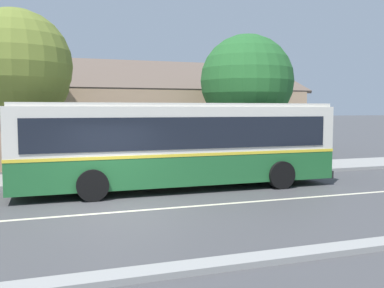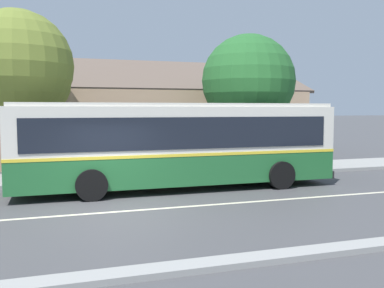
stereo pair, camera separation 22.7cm
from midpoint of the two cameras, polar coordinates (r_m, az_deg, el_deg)
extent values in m
plane|color=#424244|center=(12.20, -9.54, -8.92)|extent=(300.00, 300.00, 0.00)
cube|color=gray|center=(18.04, -12.37, -4.30)|extent=(60.00, 3.00, 0.15)
cube|color=gray|center=(7.72, -4.09, -16.56)|extent=(60.00, 0.50, 0.12)
cube|color=beige|center=(12.20, -9.54, -8.90)|extent=(60.00, 0.16, 0.01)
cube|color=tan|center=(26.47, -11.62, 2.54)|extent=(21.96, 10.62, 3.83)
cube|color=brown|center=(23.90, -11.01, 9.26)|extent=(22.56, 5.37, 2.10)
cube|color=brown|center=(29.16, -12.30, 8.39)|extent=(22.56, 5.37, 2.10)
cube|color=black|center=(23.51, 8.91, 2.79)|extent=(1.10, 0.06, 1.30)
cube|color=#4C3323|center=(21.93, -1.41, -0.05)|extent=(1.00, 0.06, 2.10)
cube|color=#236633|center=(15.40, -1.57, -3.07)|extent=(11.35, 2.56, 1.01)
cube|color=yellow|center=(15.34, -1.57, -1.01)|extent=(11.37, 2.58, 0.10)
cube|color=silver|center=(15.28, -1.58, 2.08)|extent=(11.35, 2.56, 1.56)
cube|color=silver|center=(15.26, -1.58, 5.22)|extent=(11.12, 2.43, 0.12)
cube|color=black|center=(16.50, -2.80, 1.92)|extent=(10.43, 0.09, 1.06)
cube|color=black|center=(14.07, -0.14, 1.45)|extent=(10.43, 0.09, 1.06)
cube|color=black|center=(17.72, 16.39, 1.92)|extent=(0.05, 2.20, 1.06)
cube|color=black|center=(17.71, 16.45, 4.31)|extent=(0.05, 1.75, 0.24)
cube|color=black|center=(17.89, 16.32, -3.40)|extent=(0.09, 2.50, 0.28)
cube|color=#192D99|center=(16.31, -7.61, -2.67)|extent=(3.17, 0.05, 0.71)
cube|color=black|center=(18.19, 10.79, 0.11)|extent=(0.90, 0.03, 2.32)
cylinder|color=black|center=(17.85, 8.21, -2.95)|extent=(1.00, 0.29, 1.00)
cylinder|color=black|center=(15.67, 12.22, -4.08)|extent=(1.00, 0.29, 1.00)
cylinder|color=black|center=(16.12, -13.56, -3.86)|extent=(1.00, 0.29, 1.00)
cylinder|color=black|center=(13.66, -12.78, -5.37)|extent=(1.00, 0.29, 1.00)
cylinder|color=#4C3828|center=(20.75, 7.74, 0.53)|extent=(0.39, 0.39, 2.74)
sphere|color=#235B28|center=(20.74, 7.83, 8.30)|extent=(4.43, 4.43, 4.43)
cylinder|color=#4C3828|center=(18.92, -21.68, 0.50)|extent=(0.40, 0.40, 3.17)
sphere|color=olive|center=(18.97, -21.96, 9.72)|extent=(4.49, 4.49, 4.49)
sphere|color=olive|center=(19.33, -19.62, 7.68)|extent=(2.78, 2.78, 2.78)
cylinder|color=gray|center=(20.45, 16.78, 0.25)|extent=(0.07, 0.07, 2.40)
cube|color=#1959A5|center=(20.38, 16.87, 2.91)|extent=(0.36, 0.03, 0.48)
camera|label=1|loc=(0.11, -89.59, 0.03)|focal=40.00mm
camera|label=2|loc=(0.11, 90.41, -0.03)|focal=40.00mm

